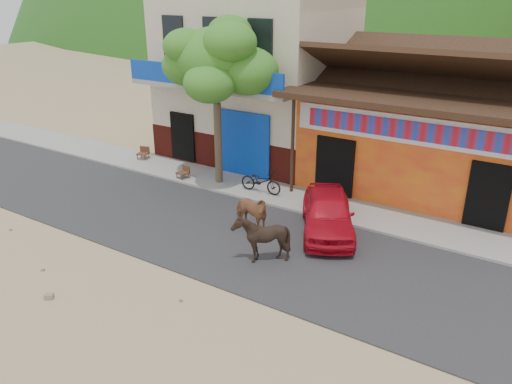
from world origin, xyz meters
TOP-DOWN VIEW (x-y plane):
  - ground at (0.00, 0.00)m, footprint 120.00×120.00m
  - road at (0.00, 2.50)m, footprint 60.00×5.00m
  - sidewalk at (0.00, 6.00)m, footprint 60.00×2.00m
  - dance_club at (2.00, 10.00)m, footprint 8.00×6.00m
  - cafe_building at (-5.50, 10.00)m, footprint 7.00×6.00m
  - tree at (-4.60, 5.80)m, footprint 3.00×3.00m
  - cow_tan at (-1.39, 3.04)m, footprint 1.58×0.95m
  - cow_dark at (-0.16, 1.69)m, footprint 1.32×1.18m
  - red_car at (0.60, 4.28)m, footprint 3.06×3.98m
  - scooter at (-2.68, 5.72)m, footprint 1.63×0.62m
  - cafe_chair_left at (-6.00, 5.32)m, footprint 0.49×0.49m
  - cafe_chair_right at (-9.00, 6.24)m, footprint 0.55×0.55m

SIDE VIEW (x-z plane):
  - ground at x=0.00m, z-range 0.00..0.00m
  - road at x=0.00m, z-range 0.00..0.04m
  - sidewalk at x=0.00m, z-range 0.00..0.12m
  - scooter at x=-2.68m, z-range 0.12..0.96m
  - cafe_chair_left at x=-6.00m, z-range 0.12..1.00m
  - cafe_chair_right at x=-9.00m, z-range 0.12..1.07m
  - cow_tan at x=-1.39m, z-range 0.04..1.29m
  - red_car at x=0.60m, z-range 0.04..1.31m
  - cow_dark at x=-0.16m, z-range 0.04..1.43m
  - dance_club at x=2.00m, z-range 0.00..3.60m
  - tree at x=-4.60m, z-range 0.12..6.12m
  - cafe_building at x=-5.50m, z-range 0.00..7.00m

